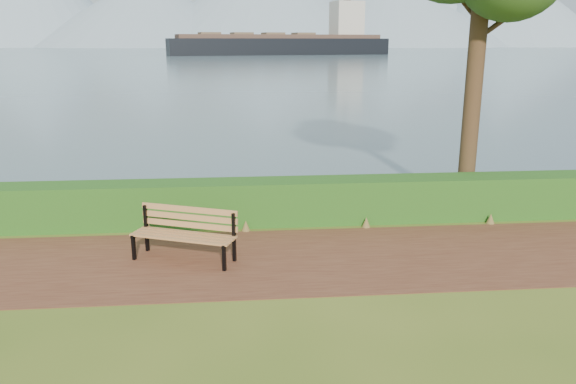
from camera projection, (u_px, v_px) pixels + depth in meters
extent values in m
plane|color=#435E1B|center=(307.00, 265.00, 10.51)|extent=(140.00, 140.00, 0.00)
cube|color=#50281B|center=(305.00, 259.00, 10.80)|extent=(40.00, 3.40, 0.01)
cube|color=#184E16|center=(293.00, 201.00, 12.88)|extent=(32.00, 0.85, 1.00)
cube|color=#466070|center=(238.00, 50.00, 260.48)|extent=(700.00, 510.00, 0.00)
cone|color=#7B93A5|center=(147.00, 10.00, 378.77)|extent=(160.00, 160.00, 48.00)
cone|color=#7B93A5|center=(265.00, 1.00, 393.55)|extent=(190.00, 190.00, 62.00)
cone|color=#7B93A5|center=(392.00, 10.00, 398.18)|extent=(170.00, 170.00, 50.00)
cone|color=#7B93A5|center=(507.00, 6.00, 414.62)|extent=(150.00, 150.00, 58.00)
cone|color=#7B93A5|center=(223.00, 22.00, 418.49)|extent=(120.00, 120.00, 35.00)
cone|color=#7B93A5|center=(434.00, 19.00, 427.02)|extent=(130.00, 130.00, 40.00)
cube|color=black|center=(134.00, 248.00, 10.69)|extent=(0.08, 0.08, 0.50)
cube|color=black|center=(146.00, 228.00, 11.08)|extent=(0.08, 0.08, 0.96)
cube|color=black|center=(140.00, 233.00, 10.85)|extent=(0.27, 0.56, 0.06)
cube|color=black|center=(224.00, 258.00, 10.17)|extent=(0.08, 0.08, 0.50)
cube|color=black|center=(234.00, 238.00, 10.56)|extent=(0.08, 0.08, 0.96)
cube|color=black|center=(229.00, 243.00, 10.33)|extent=(0.27, 0.56, 0.06)
cube|color=#A46C3F|center=(178.00, 240.00, 10.39)|extent=(1.89, 0.84, 0.04)
cube|color=#A46C3F|center=(181.00, 237.00, 10.52)|extent=(1.89, 0.84, 0.04)
cube|color=#A46C3F|center=(185.00, 235.00, 10.65)|extent=(1.89, 0.84, 0.04)
cube|color=#A46C3F|center=(188.00, 232.00, 10.78)|extent=(1.89, 0.84, 0.04)
cube|color=#A46C3F|center=(189.00, 225.00, 10.81)|extent=(1.87, 0.79, 0.11)
cube|color=#A46C3F|center=(189.00, 217.00, 10.77)|extent=(1.87, 0.79, 0.11)
cube|color=#A46C3F|center=(189.00, 209.00, 10.73)|extent=(1.87, 0.79, 0.11)
cylinder|color=#322214|center=(476.00, 60.00, 13.06)|extent=(0.40, 0.40, 7.27)
cylinder|color=#322214|center=(498.00, 24.00, 12.89)|extent=(1.06, 0.12, 0.79)
cylinder|color=#322214|center=(462.00, 1.00, 12.78)|extent=(0.82, 0.38, 0.73)
cube|color=black|center=(280.00, 50.00, 165.38)|extent=(66.19, 24.31, 6.55)
cube|color=#49342C|center=(280.00, 37.00, 164.38)|extent=(60.85, 22.17, 1.12)
cube|color=beige|center=(347.00, 19.00, 169.24)|extent=(9.90, 9.37, 10.30)
cube|color=brown|center=(209.00, 34.00, 158.01)|extent=(6.83, 7.25, 0.75)
cube|color=brown|center=(242.00, 34.00, 160.76)|extent=(6.83, 7.25, 0.75)
cube|color=brown|center=(273.00, 34.00, 163.52)|extent=(6.83, 7.25, 0.75)
cube|color=brown|center=(303.00, 34.00, 166.28)|extent=(6.83, 7.25, 0.75)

